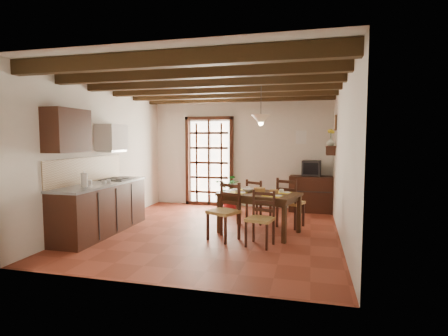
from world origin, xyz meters
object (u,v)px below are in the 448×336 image
(chair_far_left, at_px, (258,209))
(crt_tv, at_px, (311,168))
(chair_far_right, at_px, (290,212))
(potted_plant, at_px, (230,187))
(chair_near_right, at_px, (260,229))
(pendant_lamp, at_px, (261,119))
(dining_table, at_px, (259,198))
(sideboard, at_px, (311,194))
(chair_near_left, at_px, (224,222))
(kitchen_counter, at_px, (102,207))

(chair_far_left, height_order, crt_tv, crt_tv)
(chair_far_right, bearing_deg, potted_plant, -16.32)
(chair_near_right, relative_size, pendant_lamp, 1.04)
(chair_near_right, distance_m, chair_far_right, 1.39)
(dining_table, distance_m, crt_tv, 2.35)
(dining_table, relative_size, sideboard, 1.57)
(chair_near_right, distance_m, chair_far_left, 1.55)
(chair_near_right, height_order, potted_plant, potted_plant)
(crt_tv, xyz_separation_m, pendant_lamp, (-0.91, -2.04, 1.05))
(crt_tv, bearing_deg, pendant_lamp, -109.02)
(chair_far_right, distance_m, pendant_lamp, 1.91)
(pendant_lamp, bearing_deg, chair_near_left, -127.90)
(dining_table, distance_m, pendant_lamp, 1.44)
(chair_near_left, bearing_deg, chair_far_left, 99.29)
(chair_near_left, bearing_deg, sideboard, 87.70)
(chair_near_left, xyz_separation_m, chair_near_right, (0.65, -0.19, -0.03))
(sideboard, xyz_separation_m, pendant_lamp, (-0.91, -2.04, 1.66))
(chair_far_right, bearing_deg, kitchen_counter, 44.05)
(pendant_lamp, bearing_deg, chair_far_right, 41.99)
(dining_table, xyz_separation_m, pendant_lamp, (0.00, 0.10, 1.43))
(chair_far_right, bearing_deg, chair_near_right, 96.87)
(kitchen_counter, xyz_separation_m, dining_table, (2.80, 0.68, 0.17))
(chair_far_left, height_order, potted_plant, potted_plant)
(sideboard, height_order, crt_tv, crt_tv)
(chair_far_right, height_order, sideboard, chair_far_right)
(chair_near_left, height_order, crt_tv, crt_tv)
(crt_tv, bearing_deg, potted_plant, -165.23)
(dining_table, xyz_separation_m, sideboard, (0.91, 2.14, -0.22))
(chair_near_right, xyz_separation_m, potted_plant, (-1.10, 2.58, 0.29))
(sideboard, relative_size, pendant_lamp, 1.17)
(kitchen_counter, xyz_separation_m, pendant_lamp, (2.80, 0.78, 1.60))
(chair_near_left, xyz_separation_m, sideboard, (1.44, 2.71, 0.12))
(sideboard, distance_m, potted_plant, 1.92)
(dining_table, relative_size, potted_plant, 0.86)
(chair_near_left, xyz_separation_m, potted_plant, (-0.46, 2.39, 0.26))
(chair_near_left, distance_m, chair_near_right, 0.68)
(pendant_lamp, bearing_deg, chair_far_left, 101.15)
(sideboard, bearing_deg, pendant_lamp, -112.22)
(chair_far_left, bearing_deg, chair_near_left, 102.81)
(crt_tv, distance_m, pendant_lamp, 2.46)
(chair_near_right, xyz_separation_m, sideboard, (0.79, 2.91, 0.15))
(kitchen_counter, distance_m, crt_tv, 4.69)
(chair_near_right, relative_size, chair_far_left, 0.99)
(chair_far_right, relative_size, crt_tv, 2.17)
(dining_table, height_order, pendant_lamp, pendant_lamp)
(chair_far_left, distance_m, sideboard, 1.73)
(chair_near_right, height_order, crt_tv, crt_tv)
(chair_near_right, xyz_separation_m, crt_tv, (0.79, 2.90, 0.76))
(dining_table, distance_m, chair_far_right, 0.85)
(chair_far_left, bearing_deg, chair_near_right, 128.71)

